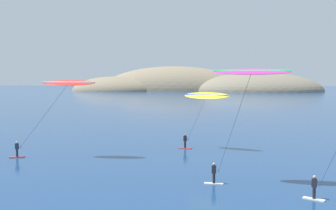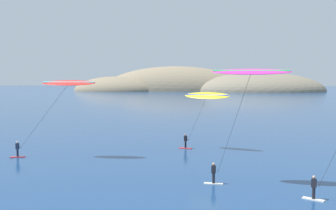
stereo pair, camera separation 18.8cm
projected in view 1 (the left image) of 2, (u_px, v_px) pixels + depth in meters
name	position (u px, v px, depth m)	size (l,w,h in m)	color
headland_island	(197.00, 91.00, 216.51)	(127.30, 42.29, 25.39)	#84755B
kitesurfer_magenta	(249.00, 79.00, 32.00)	(6.61, 2.41, 9.15)	silver
kitesurfer_yellow	(204.00, 100.00, 47.52)	(5.88, 3.16, 6.68)	red
kitesurfer_red	(65.00, 88.00, 42.54)	(9.29, 1.85, 8.12)	red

